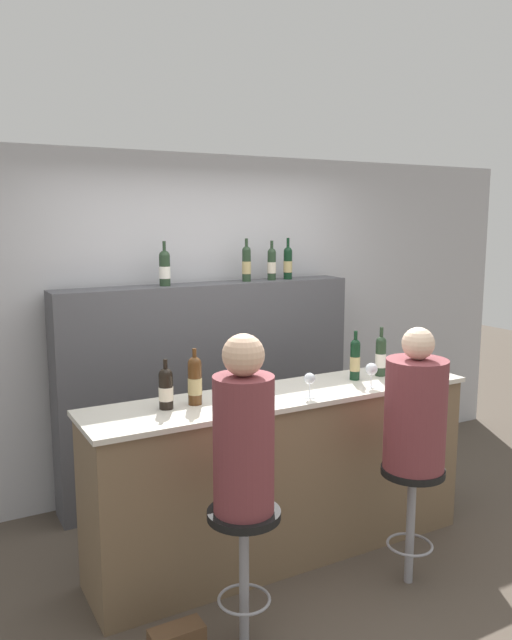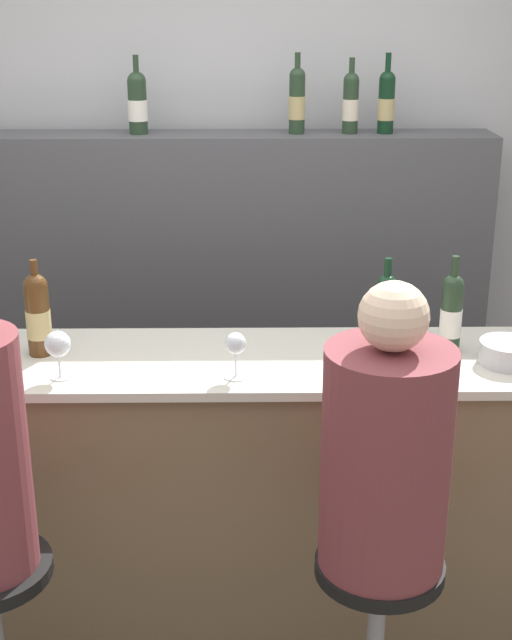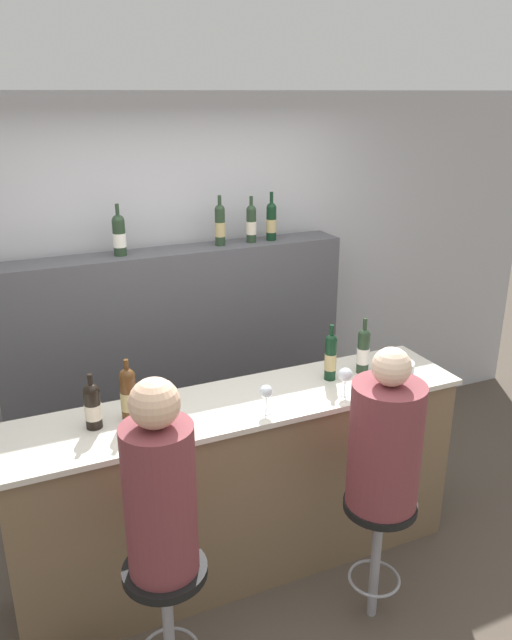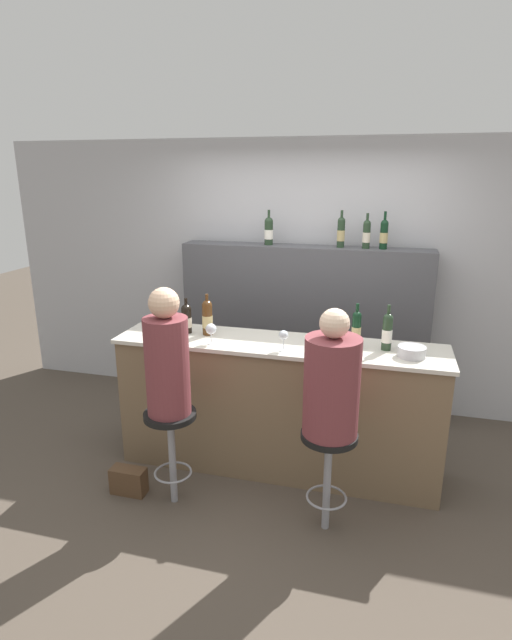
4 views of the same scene
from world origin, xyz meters
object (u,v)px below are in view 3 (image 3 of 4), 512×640
Objects in this scene: wine_bottle_backbar_3 at (271,221)px; guest_seated_right at (385,440)px; bar_stool_right at (378,528)px; wine_glass_1 at (266,393)px; wine_bottle_counter_1 at (128,394)px; guest_seated_left at (160,489)px; wine_bottle_counter_3 at (363,350)px; wine_bottle_backbar_0 at (119,235)px; wine_glass_0 at (161,414)px; wine_bottle_counter_2 at (331,356)px; wine_bottle_backbar_2 at (251,223)px; wine_bottle_counter_0 at (93,405)px; bar_stool_left at (167,596)px; metal_bowl at (397,368)px; wine_glass_2 at (345,375)px; wine_bottle_backbar_1 at (220,224)px.

wine_bottle_backbar_3 is 0.41× the size of guest_seated_right.
wine_glass_1 is at bearing 130.69° from bar_stool_right.
bar_stool_right is at bearing -32.49° from wine_bottle_counter_1.
guest_seated_right is (1.09, 0.00, -0.04)m from guest_seated_left.
guest_seated_right is at bearing -49.31° from wine_glass_1.
wine_bottle_counter_3 is 2.24× the size of wine_glass_1.
bar_stool_right is (-0.31, -0.67, -0.65)m from wine_bottle_counter_3.
wine_bottle_backbar_0 reaches higher than wine_glass_0.
wine_bottle_backbar_2 reaches higher than wine_bottle_counter_2.
wine_bottle_counter_0 is 1.78m from wine_bottle_backbar_2.
wine_bottle_counter_0 is at bearing -143.85° from wine_bottle_backbar_3.
wine_bottle_counter_1 is 2.18× the size of wine_glass_1.
guest_seated_right is (1.09, 0.00, 0.50)m from bar_stool_left.
wine_bottle_backbar_3 reaches higher than wine_bottle_counter_3.
wine_glass_1 is at bearing -71.70° from wine_bottle_backbar_0.
wine_bottle_counter_0 is 0.87× the size of wine_bottle_counter_2.
wine_glass_0 is (0.10, -0.20, -0.03)m from wine_bottle_counter_1.
wine_bottle_backbar_0 is 0.46× the size of bar_stool_right.
bar_stool_right is (1.09, 0.00, 0.00)m from bar_stool_left.
guest_seated_right is at bearing -26.23° from wine_glass_0.
wine_bottle_counter_2 is 0.46× the size of bar_stool_left.
wine_bottle_counter_0 is 0.86× the size of wine_bottle_backbar_3.
wine_bottle_counter_2 is at bearing -89.07° from wine_bottle_backbar_2.
wine_bottle_backbar_0 is 1.04× the size of wine_bottle_backbar_2.
wine_bottle_backbar_0 reaches higher than guest_seated_right.
wine_bottle_counter_0 is 1.71m from metal_bowl.
wine_glass_1 is 0.87m from bar_stool_right.
wine_bottle_counter_3 reaches higher than wine_glass_2.
wine_bottle_backbar_2 reaches higher than guest_seated_right.
metal_bowl reaches higher than bar_stool_left.
wine_glass_1 is 0.18× the size of guest_seated_right.
wine_bottle_backbar_0 is at bearing 68.96° from wine_bottle_counter_0.
guest_seated_right is at bearing -32.49° from wine_bottle_counter_1.
wine_bottle_backbar_1 is (1.08, 1.06, 0.59)m from wine_bottle_counter_0.
wine_bottle_counter_3 is at bearing 65.25° from bar_stool_right.
guest_seated_right is at bearing -28.62° from wine_bottle_counter_0.
wine_bottle_backbar_0 reaches higher than wine_glass_1.
wine_bottle_counter_1 is 1.36m from wine_bottle_counter_3.
wine_bottle_backbar_3 is 1.53m from wine_glass_1.
bar_stool_left is 1.00× the size of bar_stool_right.
wine_glass_2 is at bearing -55.02° from wine_bottle_backbar_0.
wine_bottle_counter_1 reaches higher than wine_glass_0.
wine_bottle_backbar_2 is 1.47m from wine_glass_1.
wine_bottle_counter_2 is 0.22m from wine_bottle_counter_3.
wine_bottle_backbar_3 is at bearing 82.60° from bar_stool_right.
wine_bottle_counter_2 is at bearing 0.00° from wine_bottle_counter_1.
guest_seated_right reaches higher than wine_glass_1.
wine_bottle_counter_0 reaches higher than wine_glass_2.
wine_bottle_backbar_1 is at bearing -0.00° from wine_bottle_backbar_0.
wine_bottle_counter_1 is at bearing -130.35° from wine_bottle_backbar_1.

